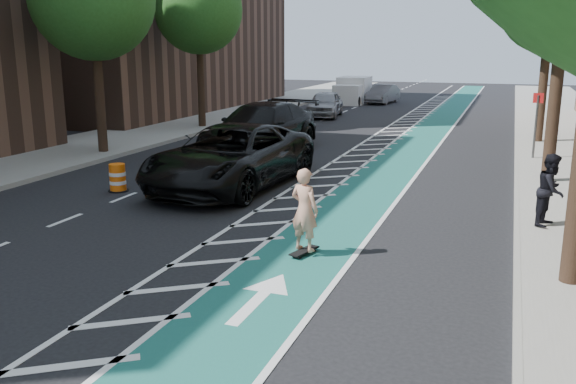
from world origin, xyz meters
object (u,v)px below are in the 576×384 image
at_px(suv_near, 231,157).
at_px(skateboarder, 305,210).
at_px(suv_far, 261,128).
at_px(barrel_a, 118,178).

bearing_deg(suv_near, skateboarder, -48.34).
distance_m(skateboarder, suv_near, 6.40).
bearing_deg(suv_far, suv_near, -71.06).
distance_m(skateboarder, suv_far, 12.09).
distance_m(suv_near, barrel_a, 3.34).
bearing_deg(skateboarder, barrel_a, -9.78).
bearing_deg(barrel_a, skateboarder, -26.45).
relative_size(suv_far, barrel_a, 8.24).
relative_size(skateboarder, suv_far, 0.25).
bearing_deg(suv_near, suv_far, 107.57).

